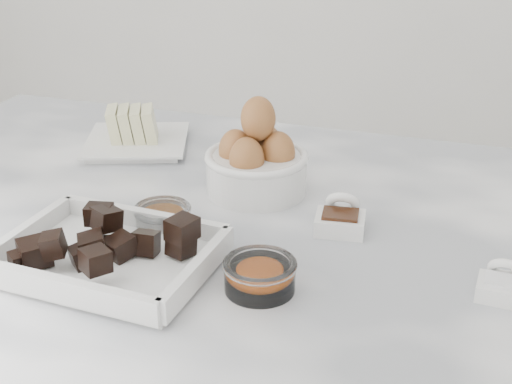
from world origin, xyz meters
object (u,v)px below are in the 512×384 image
(butter_plate, at_px, (135,133))
(zest_bowl, at_px, (260,274))
(vanilla_spoon, at_px, (341,218))
(salt_spoon, at_px, (503,284))
(honey_bowl, at_px, (163,218))
(egg_bowl, at_px, (257,162))
(chocolate_dish, at_px, (108,249))
(sugar_ramekin, at_px, (268,176))

(butter_plate, bearing_deg, zest_bowl, -46.32)
(vanilla_spoon, distance_m, salt_spoon, 0.22)
(butter_plate, height_order, honey_bowl, butter_plate)
(egg_bowl, relative_size, salt_spoon, 2.23)
(honey_bowl, xyz_separation_m, vanilla_spoon, (0.21, 0.07, -0.00))
(chocolate_dish, xyz_separation_m, butter_plate, (-0.15, 0.35, -0.00))
(chocolate_dish, distance_m, vanilla_spoon, 0.29)
(sugar_ramekin, relative_size, zest_bowl, 1.06)
(zest_bowl, height_order, salt_spoon, salt_spoon)
(honey_bowl, bearing_deg, butter_plate, 123.85)
(egg_bowl, xyz_separation_m, honey_bowl, (-0.08, -0.15, -0.03))
(sugar_ramekin, relative_size, vanilla_spoon, 1.07)
(zest_bowl, distance_m, vanilla_spoon, 0.17)
(honey_bowl, bearing_deg, chocolate_dish, -99.78)
(chocolate_dish, relative_size, egg_bowl, 1.70)
(butter_plate, height_order, salt_spoon, butter_plate)
(chocolate_dish, bearing_deg, honey_bowl, 80.22)
(sugar_ramekin, distance_m, honey_bowl, 0.17)
(egg_bowl, height_order, honey_bowl, egg_bowl)
(egg_bowl, relative_size, zest_bowl, 1.78)
(sugar_ramekin, distance_m, egg_bowl, 0.03)
(chocolate_dish, distance_m, salt_spoon, 0.43)
(egg_bowl, bearing_deg, vanilla_spoon, -28.18)
(sugar_ramekin, bearing_deg, zest_bowl, -74.34)
(zest_bowl, relative_size, salt_spoon, 1.25)
(chocolate_dish, bearing_deg, butter_plate, 112.82)
(sugar_ramekin, bearing_deg, butter_plate, 157.69)
(butter_plate, relative_size, sugar_ramekin, 2.37)
(butter_plate, bearing_deg, salt_spoon, -25.00)
(honey_bowl, xyz_separation_m, salt_spoon, (0.41, -0.02, -0.00))
(chocolate_dish, distance_m, honey_bowl, 0.11)
(butter_plate, relative_size, zest_bowl, 2.51)
(vanilla_spoon, bearing_deg, butter_plate, 155.28)
(sugar_ramekin, bearing_deg, egg_bowl, 162.92)
(chocolate_dish, relative_size, vanilla_spoon, 3.05)
(chocolate_dish, distance_m, zest_bowl, 0.18)
(chocolate_dish, xyz_separation_m, salt_spoon, (0.43, 0.08, -0.01))
(chocolate_dish, height_order, vanilla_spoon, chocolate_dish)
(sugar_ramekin, xyz_separation_m, egg_bowl, (-0.02, 0.01, 0.02))
(sugar_ramekin, relative_size, honey_bowl, 1.17)
(chocolate_dish, relative_size, sugar_ramekin, 2.85)
(chocolate_dish, bearing_deg, egg_bowl, 69.52)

